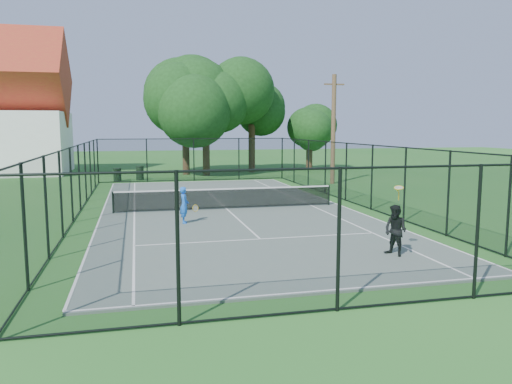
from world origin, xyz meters
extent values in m
plane|color=#246322|center=(0.00, 0.00, 0.00)|extent=(120.00, 120.00, 0.00)
cube|color=#596860|center=(0.00, 0.00, 0.03)|extent=(11.00, 24.00, 0.06)
cylinder|color=black|center=(-5.00, 0.00, 0.53)|extent=(0.08, 0.08, 0.95)
cylinder|color=black|center=(5.00, 0.00, 0.53)|extent=(0.08, 0.08, 0.95)
cube|color=black|center=(0.00, 0.00, 0.53)|extent=(10.00, 0.03, 0.88)
cube|color=white|center=(0.00, 0.00, 0.98)|extent=(10.00, 0.05, 0.06)
cylinder|color=#332114|center=(-0.08, 17.85, 1.73)|extent=(0.56, 0.56, 3.46)
sphere|color=black|center=(-0.08, 17.85, 5.01)|extent=(6.24, 6.24, 6.24)
cylinder|color=#332114|center=(1.39, 16.70, 1.58)|extent=(0.56, 0.56, 3.17)
sphere|color=black|center=(1.39, 16.70, 4.58)|extent=(5.67, 5.67, 5.67)
cylinder|color=#332114|center=(5.55, 18.79, 2.00)|extent=(0.56, 0.56, 4.00)
sphere|color=black|center=(5.55, 18.79, 5.59)|extent=(6.35, 6.35, 6.35)
cylinder|color=#332114|center=(10.97, 19.60, 1.25)|extent=(0.56, 0.56, 2.49)
sphere|color=black|center=(10.97, 19.60, 3.58)|extent=(4.35, 4.35, 4.35)
cylinder|color=black|center=(-5.29, 13.96, 0.43)|extent=(0.54, 0.54, 0.86)
cylinder|color=black|center=(-5.29, 13.96, 0.88)|extent=(0.58, 0.58, 0.05)
cylinder|color=black|center=(-3.74, 14.40, 0.47)|extent=(0.54, 0.54, 0.94)
cylinder|color=black|center=(-3.74, 14.40, 0.96)|extent=(0.58, 0.58, 0.05)
cylinder|color=#4C3823|center=(8.85, 9.00, 3.61)|extent=(0.30, 0.30, 7.22)
cube|color=#4C3823|center=(8.85, 9.00, 6.57)|extent=(1.40, 0.10, 0.10)
imported|color=blue|center=(-2.20, -2.97, 0.77)|extent=(0.39, 0.55, 1.43)
torus|color=gold|center=(-1.75, -2.82, 0.61)|extent=(0.27, 0.18, 0.29)
cylinder|color=silver|center=(-1.75, -2.82, 0.61)|extent=(0.23, 0.15, 0.25)
imported|color=black|center=(3.30, -9.41, 0.81)|extent=(0.82, 0.90, 1.49)
torus|color=gold|center=(3.55, -9.06, 2.01)|extent=(0.30, 0.28, 0.14)
cylinder|color=silver|center=(3.55, -9.06, 2.01)|extent=(0.26, 0.24, 0.11)
sphere|color=#CCE526|center=(3.66, -8.81, 1.90)|extent=(0.07, 0.07, 0.07)
camera|label=1|loc=(-3.96, -22.26, 3.79)|focal=35.00mm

